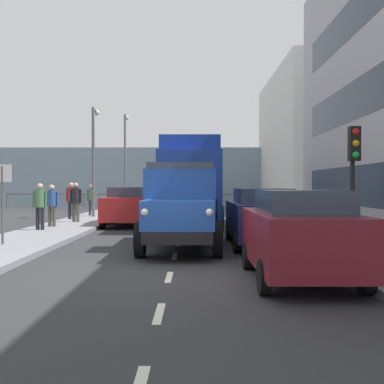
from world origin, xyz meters
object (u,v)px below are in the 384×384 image
object	(u,v)px
car_maroon_kerbside_near	(299,234)
lamp_post_promenade	(94,151)
car_silver_oppositeside_1	(141,202)
pedestrian_by_lamp	(40,202)
pedestrian_in_dark_coat	(52,202)
car_red_oppositeside_0	(127,206)
street_sign	(2,190)
lorry_cargo_blue	(190,179)
pedestrian_strolling	(92,197)
pedestrian_with_bag	(71,197)
truck_vintage_blue	(180,208)
pedestrian_couple_a	(76,199)
lamp_post_far	(125,153)
traffic_light_near	(354,160)
car_navy_kerbside_1	(261,216)

from	to	relation	value
car_maroon_kerbside_near	lamp_post_promenade	distance (m)	18.09
car_silver_oppositeside_1	pedestrian_by_lamp	bearing A→B (deg)	72.28
pedestrian_by_lamp	pedestrian_in_dark_coat	bearing A→B (deg)	-90.29
car_red_oppositeside_0	street_sign	xyz separation A→B (m)	(2.43, 7.54, 0.79)
lorry_cargo_blue	pedestrian_strolling	world-z (taller)	lorry_cargo_blue
car_silver_oppositeside_1	pedestrian_strolling	world-z (taller)	pedestrian_strolling
pedestrian_with_bag	truck_vintage_blue	bearing A→B (deg)	119.41
pedestrian_couple_a	street_sign	size ratio (longest dim) A/B	0.79
pedestrian_strolling	lamp_post_far	size ratio (longest dim) A/B	0.25
pedestrian_in_dark_coat	pedestrian_with_bag	world-z (taller)	pedestrian_with_bag
car_maroon_kerbside_near	pedestrian_strolling	bearing A→B (deg)	-65.74
car_red_oppositeside_0	traffic_light_near	distance (m)	11.13
pedestrian_by_lamp	lamp_post_far	xyz separation A→B (m)	(-0.67, -17.21, 3.05)
pedestrian_with_bag	lamp_post_promenade	bearing A→B (deg)	-108.33
car_maroon_kerbside_near	lamp_post_promenade	bearing A→B (deg)	-65.69
lorry_cargo_blue	lamp_post_promenade	size ratio (longest dim) A/B	1.41
car_silver_oppositeside_1	lamp_post_promenade	xyz separation A→B (m)	(2.40, 0.98, 2.77)
lorry_cargo_blue	lamp_post_far	xyz separation A→B (m)	(4.91, -13.85, 2.15)
car_navy_kerbside_1	lamp_post_far	distance (m)	22.16
pedestrian_by_lamp	car_silver_oppositeside_1	bearing A→B (deg)	-107.72
pedestrian_by_lamp	pedestrian_couple_a	size ratio (longest dim) A/B	0.98
pedestrian_in_dark_coat	car_maroon_kerbside_near	bearing A→B (deg)	127.62
lorry_cargo_blue	pedestrian_couple_a	world-z (taller)	lorry_cargo_blue
pedestrian_by_lamp	pedestrian_strolling	bearing A→B (deg)	-90.58
car_navy_kerbside_1	street_sign	size ratio (longest dim) A/B	2.00
car_navy_kerbside_1	lamp_post_promenade	xyz separation A→B (m)	(7.36, -11.24, 2.76)
traffic_light_near	lamp_post_promenade	size ratio (longest dim) A/B	0.55
pedestrian_in_dark_coat	lamp_post_promenade	xyz separation A→B (m)	(-0.37, -6.27, 2.52)
car_maroon_kerbside_near	street_sign	bearing A→B (deg)	-30.31
car_red_oppositeside_0	lamp_post_far	size ratio (longest dim) A/B	0.57
car_navy_kerbside_1	pedestrian_couple_a	bearing A→B (deg)	-44.92
car_maroon_kerbside_near	pedestrian_with_bag	xyz separation A→B (m)	(8.05, -14.23, 0.32)
car_maroon_kerbside_near	lamp_post_far	xyz separation A→B (m)	(7.07, -25.80, 3.33)
street_sign	car_maroon_kerbside_near	bearing A→B (deg)	149.69
pedestrian_with_bag	street_sign	xyz separation A→B (m)	(-0.66, 9.91, 0.47)
lorry_cargo_blue	pedestrian_by_lamp	bearing A→B (deg)	31.06
lorry_cargo_blue	lamp_post_promenade	bearing A→B (deg)	-39.94
pedestrian_couple_a	traffic_light_near	size ratio (longest dim) A/B	0.56
car_silver_oppositeside_1	pedestrian_couple_a	size ratio (longest dim) A/B	2.52
pedestrian_in_dark_coat	street_sign	size ratio (longest dim) A/B	0.75
truck_vintage_blue	pedestrian_in_dark_coat	xyz separation A→B (m)	(5.36, -5.86, -0.04)
car_silver_oppositeside_1	pedestrian_couple_a	distance (m)	5.44
truck_vintage_blue	pedestrian_by_lamp	world-z (taller)	truck_vintage_blue
pedestrian_by_lamp	pedestrian_strolling	xyz separation A→B (m)	(-0.09, -8.39, -0.02)
truck_vintage_blue	car_silver_oppositeside_1	xyz separation A→B (m)	(2.59, -13.11, -0.28)
pedestrian_strolling	car_silver_oppositeside_1	bearing A→B (deg)	-173.67
car_red_oppositeside_0	lamp_post_far	world-z (taller)	lamp_post_far
lorry_cargo_blue	pedestrian_with_bag	xyz separation A→B (m)	(5.88, -2.29, -0.86)
street_sign	truck_vintage_blue	bearing A→B (deg)	178.26
car_silver_oppositeside_1	pedestrian_strolling	bearing A→B (deg)	6.33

